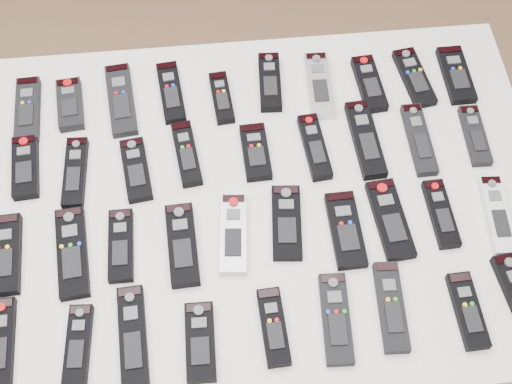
{
  "coord_description": "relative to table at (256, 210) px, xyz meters",
  "views": [
    {
      "loc": [
        0.07,
        -0.87,
        2.09
      ],
      "look_at": [
        0.14,
        -0.11,
        0.8
      ],
      "focal_mm": 50.0,
      "sensor_mm": 36.0,
      "label": 1
    }
  ],
  "objects": [
    {
      "name": "remote_28",
      "position": [
        0.5,
        -0.1,
        0.07
      ],
      "size": [
        0.06,
        0.18,
        0.02
      ],
      "primitive_type": "cube",
      "rotation": [
        0.0,
        0.0,
        -0.06
      ],
      "color": "silver",
      "rests_on": "table"
    },
    {
      "name": "remote_13",
      "position": [
        -0.14,
        0.12,
        0.07
      ],
      "size": [
        0.06,
        0.16,
        0.02
      ],
      "primitive_type": "cube",
      "rotation": [
        0.0,
        0.0,
        0.12
      ],
      "color": "black",
      "rests_on": "table"
    },
    {
      "name": "remote_12",
      "position": [
        -0.25,
        0.09,
        0.07
      ],
      "size": [
        0.07,
        0.16,
        0.02
      ],
      "primitive_type": "cube",
      "rotation": [
        0.0,
        0.0,
        0.12
      ],
      "color": "black",
      "rests_on": "table"
    },
    {
      "name": "ground",
      "position": [
        -0.14,
        0.11,
        -0.72
      ],
      "size": [
        4.0,
        4.0,
        0.0
      ],
      "primitive_type": "plane",
      "color": "#8D6A47",
      "rests_on": "ground"
    },
    {
      "name": "remote_25",
      "position": [
        0.18,
        -0.1,
        0.07
      ],
      "size": [
        0.06,
        0.17,
        0.02
      ],
      "primitive_type": "cube",
      "rotation": [
        0.0,
        0.0,
        0.02
      ],
      "color": "black",
      "rests_on": "table"
    },
    {
      "name": "remote_11",
      "position": [
        -0.38,
        0.09,
        0.07
      ],
      "size": [
        0.05,
        0.17,
        0.02
      ],
      "primitive_type": "cube",
      "rotation": [
        0.0,
        0.0,
        -0.04
      ],
      "color": "black",
      "rests_on": "table"
    },
    {
      "name": "remote_7",
      "position": [
        0.29,
        0.27,
        0.07
      ],
      "size": [
        0.06,
        0.16,
        0.02
      ],
      "primitive_type": "cube",
      "rotation": [
        0.0,
        0.0,
        0.08
      ],
      "color": "black",
      "rests_on": "table"
    },
    {
      "name": "remote_34",
      "position": [
        0.13,
        -0.29,
        0.07
      ],
      "size": [
        0.06,
        0.18,
        0.02
      ],
      "primitive_type": "cube",
      "rotation": [
        0.0,
        0.0,
        -0.05
      ],
      "color": "black",
      "rests_on": "table"
    },
    {
      "name": "remote_19",
      "position": [
        -0.52,
        -0.09,
        0.07
      ],
      "size": [
        0.07,
        0.18,
        0.02
      ],
      "primitive_type": "cube",
      "rotation": [
        0.0,
        0.0,
        0.04
      ],
      "color": "black",
      "rests_on": "table"
    },
    {
      "name": "remote_6",
      "position": [
        0.17,
        0.28,
        0.07
      ],
      "size": [
        0.06,
        0.18,
        0.02
      ],
      "primitive_type": "cube",
      "rotation": [
        0.0,
        0.0,
        -0.03
      ],
      "color": "#B7B7BC",
      "rests_on": "table"
    },
    {
      "name": "remote_3",
      "position": [
        -0.17,
        0.29,
        0.07
      ],
      "size": [
        0.07,
        0.17,
        0.02
      ],
      "primitive_type": "cube",
      "rotation": [
        0.0,
        0.0,
        0.1
      ],
      "color": "black",
      "rests_on": "table"
    },
    {
      "name": "remote_20",
      "position": [
        -0.38,
        -0.1,
        0.07
      ],
      "size": [
        0.08,
        0.2,
        0.02
      ],
      "primitive_type": "cube",
      "rotation": [
        0.0,
        0.0,
        0.09
      ],
      "color": "black",
      "rests_on": "table"
    },
    {
      "name": "remote_18",
      "position": [
        0.5,
        0.1,
        0.07
      ],
      "size": [
        0.05,
        0.16,
        0.02
      ],
      "primitive_type": "cube",
      "rotation": [
        0.0,
        0.0,
        -0.02
      ],
      "color": "black",
      "rests_on": "table"
    },
    {
      "name": "remote_22",
      "position": [
        -0.16,
        -0.11,
        0.07
      ],
      "size": [
        0.06,
        0.18,
        0.02
      ],
      "primitive_type": "cube",
      "rotation": [
        0.0,
        0.0,
        0.04
      ],
      "color": "black",
      "rests_on": "table"
    },
    {
      "name": "table",
      "position": [
        0.0,
        0.0,
        0.0
      ],
      "size": [
        1.25,
        0.88,
        0.78
      ],
      "color": "white",
      "rests_on": "ground"
    },
    {
      "name": "remote_9",
      "position": [
        0.5,
        0.28,
        0.07
      ],
      "size": [
        0.06,
        0.16,
        0.02
      ],
      "primitive_type": "cube",
      "rotation": [
        0.0,
        0.0,
        0.01
      ],
      "color": "black",
      "rests_on": "table"
    },
    {
      "name": "remote_14",
      "position": [
        0.01,
        0.11,
        0.07
      ],
      "size": [
        0.06,
        0.14,
        0.02
      ],
      "primitive_type": "cube",
      "rotation": [
        0.0,
        0.0,
        0.03
      ],
      "color": "black",
      "rests_on": "table"
    },
    {
      "name": "remote_5",
      "position": [
        0.06,
        0.3,
        0.07
      ],
      "size": [
        0.06,
        0.16,
        0.02
      ],
      "primitive_type": "cube",
      "rotation": [
        0.0,
        0.0,
        -0.06
      ],
      "color": "black",
      "rests_on": "table"
    },
    {
      "name": "remote_27",
      "position": [
        0.38,
        -0.08,
        0.07
      ],
      "size": [
        0.05,
        0.16,
        0.02
      ],
      "primitive_type": "cube",
      "rotation": [
        0.0,
        0.0,
        0.03
      ],
      "color": "black",
      "rests_on": "table"
    },
    {
      "name": "remote_17",
      "position": [
        0.37,
        0.11,
        0.07
      ],
      "size": [
        0.05,
        0.18,
        0.02
      ],
      "primitive_type": "cube",
      "rotation": [
        0.0,
        0.0,
        0.01
      ],
      "color": "black",
      "rests_on": "table"
    },
    {
      "name": "remote_26",
      "position": [
        0.27,
        -0.09,
        0.07
      ],
      "size": [
        0.08,
        0.19,
        0.02
      ],
      "primitive_type": "cube",
      "rotation": [
        0.0,
        0.0,
        0.08
      ],
      "color": "black",
      "rests_on": "table"
    },
    {
      "name": "remote_30",
      "position": [
        -0.37,
        -0.29,
        0.07
      ],
      "size": [
        0.06,
        0.16,
        0.02
      ],
      "primitive_type": "cube",
      "rotation": [
        0.0,
        0.0,
        -0.07
      ],
      "color": "black",
      "rests_on": "table"
    },
    {
      "name": "remote_33",
      "position": [
        0.01,
        -0.3,
        0.07
      ],
      "size": [
        0.05,
        0.16,
        0.02
      ],
      "primitive_type": "cube",
      "rotation": [
        0.0,
        0.0,
        0.04
      ],
      "color": "black",
      "rests_on": "table"
    },
    {
      "name": "remote_31",
      "position": [
        -0.26,
        -0.29,
        0.07
      ],
      "size": [
        0.06,
        0.21,
        0.02
      ],
      "primitive_type": "cube",
      "rotation": [
        0.0,
        0.0,
        0.05
      ],
      "color": "black",
      "rests_on": "table"
    },
    {
      "name": "remote_16",
      "position": [
        0.26,
        0.12,
        0.07
      ],
      "size": [
        0.06,
        0.2,
        0.02
      ],
      "primitive_type": "cube",
      "rotation": [
        0.0,
        0.0,
        0.05
      ],
      "color": "black",
      "rests_on": "table"
    },
    {
      "name": "remote_29",
      "position": [
        -0.51,
        -0.28,
        0.07
      ],
      "size": [
        0.05,
        0.18,
        0.02
      ],
      "primitive_type": "cube",
      "rotation": [
        0.0,
        0.0,
        0.02
      ],
      "color": "black",
      "rests_on": "table"
    },
    {
      "name": "remote_10",
      "position": [
        -0.49,
        0.12,
        0.07
      ],
      "size": [
        0.06,
        0.16,
        0.02
      ],
      "primitive_type": "cube",
      "rotation": [
        0.0,
        0.0,
        0.07
      ],
      "color": "black",
      "rests_on": "table"
    },
    {
      "name": "remote_8",
      "position": [
        0.4,
        0.28,
        0.07
      ],
      "size": [
        0.08,
        0.17,
        0.02
      ],
      "primitive_type": "cube",
      "rotation": [
        0.0,
        0.0,
        0.14
      ],
      "color": "black",
      "rests_on": "table"
    },
    {
      "name": "remote_21",
      "position": [
        -0.29,
        -0.09,
        0.07
      ],
      "size": [
        0.05,
        0.16,
        0.02
      ],
      "primitive_type": "cube",
      "rotation": [
        0.0,
        0.0,
        -0.0
      ],
      "color": "black",
      "rests_on": "table"
    },
    {
      "name": "remote_15",
      "position": [
        0.14,
        0.11,
        0.07
      ],
      "size": [
        0.06,
        0.17,
        0.02
      ],
      "primitive_type": "cube",
      "rotation": [
        0.0,
        0.0,
        0.09
      ],
      "color": "black",
      "rests_on": "table"
    },
    {
      "name": "remote_2",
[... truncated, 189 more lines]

